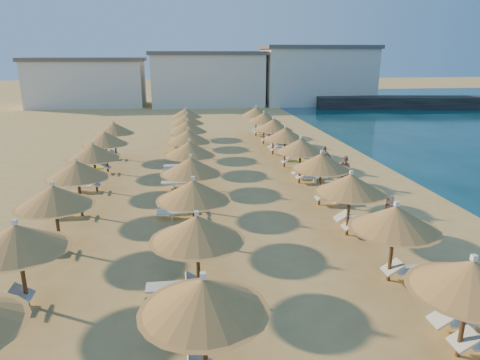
{
  "coord_description": "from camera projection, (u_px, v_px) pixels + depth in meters",
  "views": [
    {
      "loc": [
        -2.94,
        -15.11,
        7.02
      ],
      "look_at": [
        -0.37,
        4.0,
        1.3
      ],
      "focal_mm": 32.0,
      "sensor_mm": 36.0,
      "label": 1
    }
  ],
  "objects": [
    {
      "name": "ground",
      "position": [
        263.0,
        240.0,
        16.72
      ],
      "size": [
        220.0,
        220.0,
        0.0
      ],
      "primitive_type": "plane",
      "color": "tan",
      "rests_on": "ground"
    },
    {
      "name": "jetty",
      "position": [
        430.0,
        102.0,
        56.92
      ],
      "size": [
        30.26,
        8.33,
        1.5
      ],
      "primitive_type": "cube",
      "rotation": [
        0.0,
        0.0,
        -0.15
      ],
      "color": "black",
      "rests_on": "ground"
    },
    {
      "name": "hotel_blocks",
      "position": [
        213.0,
        78.0,
        59.57
      ],
      "size": [
        47.46,
        10.42,
        8.1
      ],
      "color": "silver",
      "rests_on": "ground"
    },
    {
      "name": "parasol_row_east",
      "position": [
        321.0,
        162.0,
        20.05
      ],
      "size": [
        2.82,
        39.03,
        2.69
      ],
      "color": "brown",
      "rests_on": "ground"
    },
    {
      "name": "parasol_row_west",
      "position": [
        191.0,
        167.0,
        19.28
      ],
      "size": [
        2.82,
        39.03,
        2.69
      ],
      "color": "brown",
      "rests_on": "ground"
    },
    {
      "name": "parasol_row_inland",
      "position": [
        77.0,
        170.0,
        18.65
      ],
      "size": [
        2.82,
        24.54,
        2.69
      ],
      "color": "brown",
      "rests_on": "ground"
    },
    {
      "name": "loungers",
      "position": [
        226.0,
        203.0,
        19.93
      ],
      "size": [
        14.17,
        37.67,
        0.66
      ],
      "color": "white",
      "rests_on": "ground"
    },
    {
      "name": "beachgoer_b",
      "position": [
        345.0,
        171.0,
        23.32
      ],
      "size": [
        1.05,
        1.03,
        1.7
      ],
      "primitive_type": "imported",
      "rotation": [
        0.0,
        0.0,
        -0.72
      ],
      "color": "tan",
      "rests_on": "ground"
    },
    {
      "name": "beachgoer_c",
      "position": [
        324.0,
        159.0,
        26.2
      ],
      "size": [
        1.03,
        0.74,
        1.62
      ],
      "primitive_type": "imported",
      "rotation": [
        0.0,
        0.0,
        -0.41
      ],
      "color": "tan",
      "rests_on": "ground"
    },
    {
      "name": "beachgoer_a",
      "position": [
        387.0,
        218.0,
        16.46
      ],
      "size": [
        0.48,
        0.69,
        1.83
      ],
      "primitive_type": "imported",
      "rotation": [
        0.0,
        0.0,
        -1.51
      ],
      "color": "tan",
      "rests_on": "ground"
    }
  ]
}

